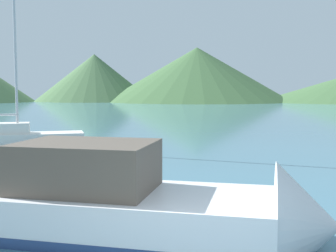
{
  "coord_description": "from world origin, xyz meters",
  "views": [
    {
      "loc": [
        -0.38,
        -4.51,
        2.79
      ],
      "look_at": [
        -0.45,
        14.0,
        1.2
      ],
      "focal_mm": 45.0,
      "sensor_mm": 36.0,
      "label": 1
    }
  ],
  "objects": [
    {
      "name": "hill_central",
      "position": [
        -19.0,
        102.57,
        5.9
      ],
      "size": [
        29.81,
        29.81,
        11.8
      ],
      "color": "#476B42",
      "rests_on": "ground_plane"
    },
    {
      "name": "hill_east",
      "position": [
        6.74,
        99.8,
        6.61
      ],
      "size": [
        45.79,
        45.79,
        13.22
      ],
      "color": "#3D6038",
      "rests_on": "ground_plane"
    },
    {
      "name": "buoy_marker",
      "position": [
        -5.01,
        8.07,
        0.39
      ],
      "size": [
        0.82,
        0.82,
        0.95
      ],
      "color": "red",
      "rests_on": "ground_plane"
    },
    {
      "name": "motorboat_near",
      "position": [
        -0.81,
        3.3,
        0.55
      ],
      "size": [
        7.67,
        3.83,
        2.46
      ],
      "rotation": [
        0.0,
        0.0,
        -0.22
      ],
      "color": "silver",
      "rests_on": "ground_plane"
    },
    {
      "name": "sailboat_inner",
      "position": [
        -8.05,
        15.26,
        0.53
      ],
      "size": [
        7.35,
        3.46,
        11.25
      ],
      "rotation": [
        0.0,
        0.0,
        0.28
      ],
      "color": "white",
      "rests_on": "ground_plane"
    }
  ]
}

